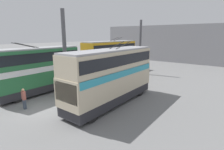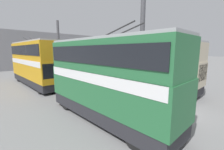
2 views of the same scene
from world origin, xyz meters
name	(u,v)px [view 1 (image 1 of 2)]	position (x,y,z in m)	size (l,w,h in m)	color
ground_plane	(40,109)	(0.00, 0.00, 0.00)	(240.00, 240.00, 0.00)	slate
depot_back_wall	(173,44)	(33.50, 0.00, 4.25)	(0.50, 36.00, 8.49)	gray
support_column_near	(65,58)	(2.99, 0.00, 4.12)	(0.65, 0.65, 8.50)	#4C4C51
support_column_far	(140,48)	(17.70, 0.00, 4.12)	(0.65, 0.65, 8.50)	#4C4C51
bus_left_far	(112,73)	(4.81, -4.11, 2.86)	(10.33, 2.54, 5.62)	black
bus_right_mid	(39,68)	(2.61, 4.11, 2.79)	(9.18, 2.54, 5.53)	black
bus_right_far	(111,55)	(15.47, 4.11, 2.99)	(11.40, 2.54, 5.88)	black
person_aisle_midway	(104,80)	(8.69, 0.05, 0.81)	(0.33, 0.47, 1.55)	#2D2D33
person_by_right_row	(56,88)	(2.83, 1.49, 0.97)	(0.46, 0.31, 1.81)	#473D33
person_aisle_foreground	(24,98)	(-0.72, 1.08, 0.97)	(0.30, 0.45, 1.82)	#384251
oil_drum	(82,84)	(6.44, 1.61, 0.45)	(0.55, 0.55, 0.91)	#235638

